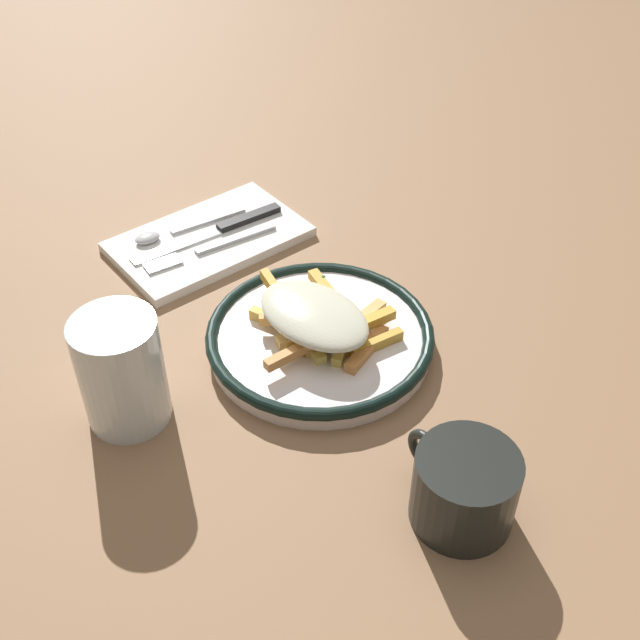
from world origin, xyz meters
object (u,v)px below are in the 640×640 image
Objects in this scene: napkin at (209,239)px; knife at (221,229)px; fork at (211,247)px; water_glass at (122,371)px; fries_heap at (320,321)px; spoon at (172,231)px; plate at (320,338)px; coffee_mug at (463,488)px.

knife is (-0.00, -0.02, 0.01)m from napkin.
water_glass is (-0.18, 0.20, 0.05)m from fork.
spoon is at bearing 5.44° from fries_heap.
fries_heap is at bearing 141.22° from plate.
coffee_mug reaches higher than fries_heap.
fork is at bearing -48.93° from water_glass.
napkin is 1.98× the size of water_glass.
napkin is 1.55× the size of spoon.
fries_heap reaches higher than plate.
knife is at bearing -6.82° from coffee_mug.
fries_heap reaches higher than spoon.
spoon is at bearing 21.10° from fork.
knife is 1.76× the size of water_glass.
plate is 1.63× the size of spoon.
knife is 1.38× the size of spoon.
knife is (0.03, -0.03, 0.00)m from fork.
plate is 2.13× the size of coffee_mug.
water_glass is at bearing 133.43° from napkin.
spoon is 0.52m from coffee_mug.
coffee_mug is at bearing 179.46° from spoon.
water_glass reaches higher than napkin.
napkin is 0.05m from spoon.
napkin is 2.03× the size of coffee_mug.
spoon is at bearing -37.53° from water_glass.
water_glass is (-0.24, 0.18, 0.04)m from spoon.
fork is at bearing 1.71° from plate.
fries_heap is 0.25m from napkin.
plate reaches higher than napkin.
plate reaches higher than fork.
plate is at bearing 178.64° from napkin.
water_glass is at bearing 79.94° from plate.
plate is at bearing -173.95° from spoon.
fries_heap is 1.03× the size of fork.
plate is 0.03m from fries_heap.
napkin is 0.03m from fork.
plate is 0.24m from knife.
water_glass is (0.04, 0.21, 0.05)m from plate.
fork is at bearing 1.00° from fries_heap.
plate is 2.08× the size of water_glass.
fork is 0.27m from water_glass.
fries_heap is 0.25m from knife.
fries_heap is 0.22m from fork.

